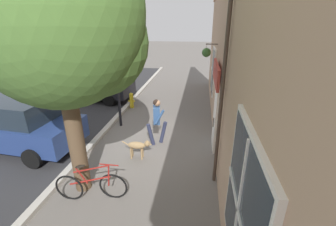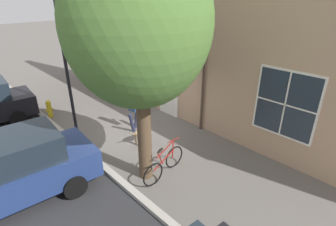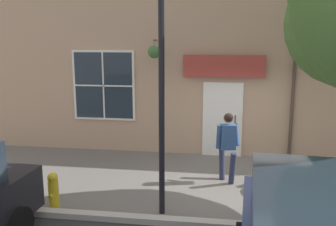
% 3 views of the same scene
% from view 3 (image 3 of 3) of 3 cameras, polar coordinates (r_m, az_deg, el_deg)
% --- Properties ---
extents(ground_plane, '(90.00, 90.00, 0.00)m').
position_cam_3_polar(ground_plane, '(8.88, 10.94, -10.79)').
color(ground_plane, '#66605B').
extents(storefront_facade, '(0.95, 18.00, 5.30)m').
position_cam_3_polar(storefront_facade, '(10.57, 10.90, 7.62)').
color(storefront_facade, tan).
rests_on(storefront_facade, ground_plane).
extents(pedestrian_walking, '(0.71, 0.55, 1.65)m').
position_cam_3_polar(pedestrian_walking, '(8.74, 9.09, -4.24)').
color(pedestrian_walking, '#282D47').
rests_on(pedestrian_walking, ground_plane).
extents(dog_on_leash, '(0.97, 0.25, 0.66)m').
position_cam_3_polar(dog_on_leash, '(8.61, 15.70, -8.60)').
color(dog_on_leash, '#997A51').
rests_on(dog_on_leash, ground_plane).
extents(street_lamp, '(0.32, 0.32, 5.38)m').
position_cam_3_polar(street_lamp, '(6.70, -1.02, 12.54)').
color(street_lamp, black).
rests_on(street_lamp, ground_plane).
extents(fire_hydrant, '(0.34, 0.20, 0.77)m').
position_cam_3_polar(fire_hydrant, '(7.78, -17.05, -11.26)').
color(fire_hydrant, gold).
rests_on(fire_hydrant, ground_plane).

